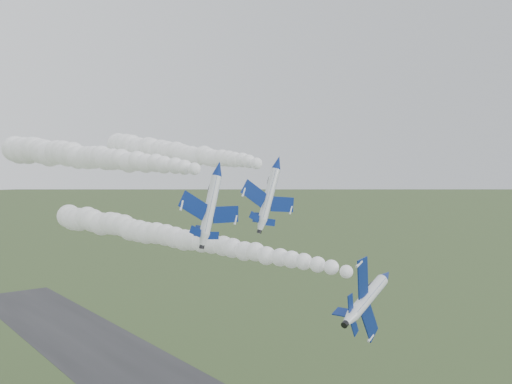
% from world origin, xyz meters
% --- Properties ---
extents(jet_lead, '(5.26, 12.85, 10.18)m').
position_xyz_m(jet_lead, '(4.89, -0.95, 30.38)').
color(jet_lead, white).
extents(smoke_trail_jet_lead, '(22.93, 66.67, 4.68)m').
position_xyz_m(smoke_trail_jet_lead, '(-4.70, 35.20, 32.26)').
color(smoke_trail_jet_lead, white).
extents(jet_pair_left, '(9.81, 12.11, 3.71)m').
position_xyz_m(jet_pair_left, '(-9.30, 16.15, 44.03)').
color(jet_pair_left, white).
extents(smoke_trail_jet_pair_left, '(12.34, 74.90, 5.95)m').
position_xyz_m(smoke_trail_jet_pair_left, '(-13.05, 55.70, 46.04)').
color(smoke_trail_jet_pair_left, white).
extents(jet_pair_right, '(9.20, 11.66, 3.83)m').
position_xyz_m(jet_pair_right, '(0.90, 15.91, 44.86)').
color(jet_pair_right, white).
extents(smoke_trail_jet_pair_right, '(5.79, 56.83, 5.14)m').
position_xyz_m(smoke_trail_jet_pair_right, '(1.06, 46.92, 46.75)').
color(smoke_trail_jet_pair_right, white).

